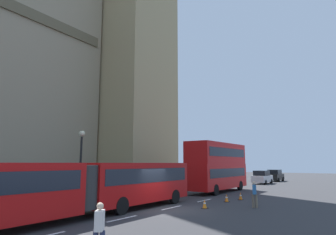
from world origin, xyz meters
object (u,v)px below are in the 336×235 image
sedan_lead (262,177)px  pedestrian_by_kerb (255,193)px  traffic_cone_east (241,196)px  pedestrian_near_cones (99,229)px  traffic_cone_west (205,204)px  double_decker_bus (218,165)px  articulated_bus (77,185)px  sedan_trailing (275,175)px  street_lamp (81,161)px  traffic_cone_middle (227,198)px

sedan_lead → pedestrian_by_kerb: size_ratio=2.60×
sedan_lead → traffic_cone_east: size_ratio=7.59×
pedestrian_near_cones → traffic_cone_west: bearing=11.2°
traffic_cone_east → pedestrian_by_kerb: (-3.48, -2.32, 0.63)m
double_decker_bus → pedestrian_near_cones: double_decker_bus is taller
pedestrian_near_cones → pedestrian_by_kerb: bearing=-1.9°
traffic_cone_east → pedestrian_near_cones: bearing=-173.4°
traffic_cone_east → sedan_lead: bearing=12.1°
articulated_bus → sedan_trailing: articulated_bus is taller
sedan_lead → traffic_cone_east: sedan_lead is taller
articulated_bus → street_lamp: street_lamp is taller
pedestrian_by_kerb → articulated_bus: bearing=144.7°
sedan_lead → traffic_cone_middle: bearing=-169.9°
double_decker_bus → pedestrian_near_cones: size_ratio=5.60×
sedan_lead → sedan_trailing: same height
street_lamp → pedestrian_near_cones: 13.17m
articulated_bus → pedestrian_near_cones: articulated_bus is taller
traffic_cone_east → traffic_cone_middle: bearing=168.2°
traffic_cone_west → pedestrian_near_cones: 11.06m
sedan_trailing → articulated_bus: bearing=-179.9°
street_lamp → pedestrian_near_cones: street_lamp is taller
street_lamp → pedestrian_near_cones: (-7.58, -10.56, -2.14)m
traffic_cone_east → pedestrian_by_kerb: bearing=-146.4°
articulated_bus → street_lamp: bearing=50.4°
articulated_bus → traffic_cone_east: bearing=-18.2°
double_decker_bus → sedan_lead: 14.59m
articulated_bus → pedestrian_near_cones: (-3.85, -6.05, -0.83)m
sedan_lead → sedan_trailing: bearing=0.8°
double_decker_bus → sedan_trailing: 21.72m
traffic_cone_middle → pedestrian_near_cones: size_ratio=0.34×
sedan_trailing → traffic_cone_east: (-26.39, -4.23, -0.63)m
sedan_trailing → pedestrian_near_cones: (-42.86, -6.12, -0.00)m
articulated_bus → sedan_trailing: size_ratio=4.20×
sedan_lead → pedestrian_near_cones: sedan_lead is taller
traffic_cone_middle → traffic_cone_east: (1.85, -0.39, 0.00)m
articulated_bus → pedestrian_by_kerb: 11.22m
sedan_lead → pedestrian_by_kerb: bearing=-164.2°
pedestrian_near_cones → double_decker_bus: bearing=15.9°
articulated_bus → double_decker_bus: 17.39m
traffic_cone_middle → sedan_trailing: bearing=7.7°
sedan_lead → pedestrian_near_cones: 36.20m
sedan_lead → traffic_cone_west: bearing=-171.1°
articulated_bus → pedestrian_by_kerb: articulated_bus is taller
pedestrian_near_cones → pedestrian_by_kerb: size_ratio=1.00×
sedan_lead → sedan_trailing: 7.17m
sedan_trailing → pedestrian_by_kerb: size_ratio=2.60×
sedan_trailing → traffic_cone_west: size_ratio=7.59×
street_lamp → pedestrian_by_kerb: street_lamp is taller
double_decker_bus → traffic_cone_west: (-10.38, -3.91, -2.43)m
double_decker_bus → traffic_cone_east: 6.76m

